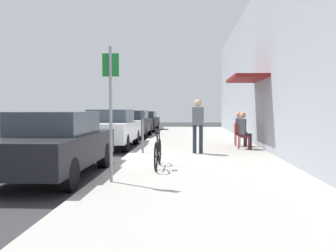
{
  "coord_description": "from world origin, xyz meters",
  "views": [
    {
      "loc": [
        1.86,
        -9.88,
        1.54
      ],
      "look_at": [
        1.06,
        5.26,
        0.8
      ],
      "focal_mm": 38.61,
      "sensor_mm": 36.0,
      "label": 1
    }
  ],
  "objects": [
    {
      "name": "ground_plane",
      "position": [
        0.0,
        0.0,
        0.0
      ],
      "size": [
        60.0,
        60.0,
        0.0
      ],
      "primitive_type": "plane",
      "color": "#2D2D30"
    },
    {
      "name": "sidewalk_slab",
      "position": [
        2.25,
        2.0,
        0.06
      ],
      "size": [
        4.5,
        32.0,
        0.12
      ],
      "primitive_type": "cube",
      "color": "#9E9B93",
      "rests_on": "ground_plane"
    },
    {
      "name": "building_facade",
      "position": [
        4.65,
        2.01,
        3.02
      ],
      "size": [
        1.4,
        32.0,
        6.05
      ],
      "color": "#999EA8",
      "rests_on": "ground_plane"
    },
    {
      "name": "parked_car_0",
      "position": [
        -1.1,
        -1.99,
        0.75
      ],
      "size": [
        1.8,
        4.4,
        1.46
      ],
      "color": "black",
      "rests_on": "ground_plane"
    },
    {
      "name": "parked_car_1",
      "position": [
        -1.1,
        4.03,
        0.77
      ],
      "size": [
        1.8,
        4.4,
        1.5
      ],
      "color": "silver",
      "rests_on": "ground_plane"
    },
    {
      "name": "parked_car_2",
      "position": [
        -1.1,
        9.56,
        0.74
      ],
      "size": [
        1.8,
        4.4,
        1.43
      ],
      "color": "black",
      "rests_on": "ground_plane"
    },
    {
      "name": "parked_car_3",
      "position": [
        -1.1,
        14.99,
        0.71
      ],
      "size": [
        1.8,
        4.4,
        1.35
      ],
      "color": "black",
      "rests_on": "ground_plane"
    },
    {
      "name": "parking_meter",
      "position": [
        0.45,
        1.54,
        0.89
      ],
      "size": [
        0.12,
        0.1,
        1.32
      ],
      "color": "slate",
      "rests_on": "sidewalk_slab"
    },
    {
      "name": "street_sign",
      "position": [
        0.4,
        -3.02,
        1.64
      ],
      "size": [
        0.32,
        0.06,
        2.6
      ],
      "color": "gray",
      "rests_on": "sidewalk_slab"
    },
    {
      "name": "bicycle_0",
      "position": [
        1.16,
        -1.28,
        0.48
      ],
      "size": [
        0.46,
        1.71,
        0.9
      ],
      "color": "black",
      "rests_on": "sidewalk_slab"
    },
    {
      "name": "cafe_chair_0",
      "position": [
        3.81,
        2.88,
        0.62
      ],
      "size": [
        0.54,
        0.54,
        0.87
      ],
      "color": "maroon",
      "rests_on": "sidewalk_slab"
    },
    {
      "name": "seated_patron_0",
      "position": [
        3.87,
        2.86,
        0.82
      ],
      "size": [
        0.5,
        0.45,
        1.29
      ],
      "color": "#232838",
      "rests_on": "sidewalk_slab"
    },
    {
      "name": "cafe_chair_1",
      "position": [
        3.81,
        3.85,
        0.62
      ],
      "size": [
        0.45,
        0.45,
        0.87
      ],
      "color": "maroon",
      "rests_on": "sidewalk_slab"
    },
    {
      "name": "seated_patron_1",
      "position": [
        3.87,
        3.85,
        0.82
      ],
      "size": [
        0.43,
        0.36,
        1.29
      ],
      "color": "#232838",
      "rests_on": "sidewalk_slab"
    },
    {
      "name": "pedestrian_standing",
      "position": [
        2.2,
        1.51,
        1.12
      ],
      "size": [
        0.36,
        0.22,
        1.7
      ],
      "color": "#232838",
      "rests_on": "sidewalk_slab"
    }
  ]
}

